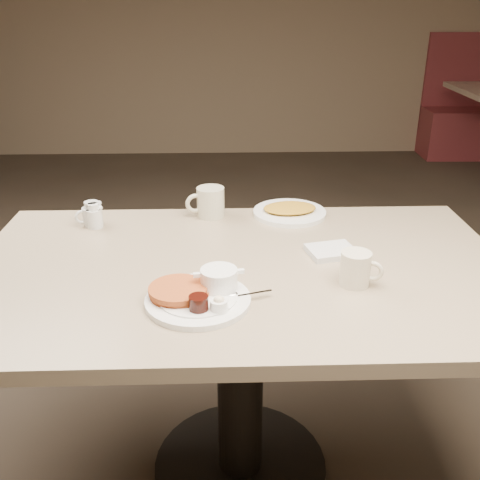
{
  "coord_description": "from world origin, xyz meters",
  "views": [
    {
      "loc": [
        -0.05,
        -1.36,
        1.43
      ],
      "look_at": [
        0.0,
        0.02,
        0.82
      ],
      "focal_mm": 41.33,
      "sensor_mm": 36.0,
      "label": 1
    }
  ],
  "objects_px": {
    "creamer_right": "(94,217)",
    "coffee_mug_far": "(210,202)",
    "hash_plate": "(290,211)",
    "diner_table": "(240,319)",
    "coffee_mug_near": "(356,268)",
    "creamer_left": "(92,215)",
    "main_plate": "(199,293)"
  },
  "relations": [
    {
      "from": "creamer_right",
      "to": "coffee_mug_near",
      "type": "bearing_deg",
      "value": -28.58
    },
    {
      "from": "coffee_mug_near",
      "to": "coffee_mug_far",
      "type": "height_order",
      "value": "coffee_mug_far"
    },
    {
      "from": "main_plate",
      "to": "creamer_right",
      "type": "distance_m",
      "value": 0.6
    },
    {
      "from": "creamer_left",
      "to": "creamer_right",
      "type": "height_order",
      "value": "same"
    },
    {
      "from": "coffee_mug_near",
      "to": "creamer_left",
      "type": "distance_m",
      "value": 0.87
    },
    {
      "from": "creamer_left",
      "to": "main_plate",
      "type": "bearing_deg",
      "value": -54.06
    },
    {
      "from": "diner_table",
      "to": "hash_plate",
      "type": "xyz_separation_m",
      "value": [
        0.18,
        0.38,
        0.18
      ]
    },
    {
      "from": "main_plate",
      "to": "coffee_mug_near",
      "type": "bearing_deg",
      "value": 10.41
    },
    {
      "from": "creamer_right",
      "to": "hash_plate",
      "type": "xyz_separation_m",
      "value": [
        0.64,
        0.09,
        -0.02
      ]
    },
    {
      "from": "main_plate",
      "to": "creamer_left",
      "type": "bearing_deg",
      "value": 125.94
    },
    {
      "from": "coffee_mug_near",
      "to": "coffee_mug_far",
      "type": "relative_size",
      "value": 0.85
    },
    {
      "from": "diner_table",
      "to": "creamer_right",
      "type": "height_order",
      "value": "creamer_right"
    },
    {
      "from": "coffee_mug_far",
      "to": "coffee_mug_near",
      "type": "bearing_deg",
      "value": -52.19
    },
    {
      "from": "creamer_right",
      "to": "hash_plate",
      "type": "height_order",
      "value": "creamer_right"
    },
    {
      "from": "creamer_right",
      "to": "hash_plate",
      "type": "distance_m",
      "value": 0.64
    },
    {
      "from": "diner_table",
      "to": "hash_plate",
      "type": "height_order",
      "value": "hash_plate"
    },
    {
      "from": "creamer_right",
      "to": "coffee_mug_far",
      "type": "bearing_deg",
      "value": 13.01
    },
    {
      "from": "diner_table",
      "to": "creamer_right",
      "type": "relative_size",
      "value": 18.75
    },
    {
      "from": "creamer_left",
      "to": "coffee_mug_near",
      "type": "bearing_deg",
      "value": -29.29
    },
    {
      "from": "coffee_mug_far",
      "to": "main_plate",
      "type": "bearing_deg",
      "value": -91.56
    },
    {
      "from": "coffee_mug_far",
      "to": "hash_plate",
      "type": "distance_m",
      "value": 0.27
    },
    {
      "from": "coffee_mug_near",
      "to": "hash_plate",
      "type": "distance_m",
      "value": 0.51
    },
    {
      "from": "diner_table",
      "to": "main_plate",
      "type": "bearing_deg",
      "value": -119.37
    },
    {
      "from": "coffee_mug_near",
      "to": "creamer_right",
      "type": "xyz_separation_m",
      "value": [
        -0.75,
        0.41,
        -0.01
      ]
    },
    {
      "from": "main_plate",
      "to": "diner_table",
      "type": "bearing_deg",
      "value": 60.63
    },
    {
      "from": "creamer_left",
      "to": "hash_plate",
      "type": "xyz_separation_m",
      "value": [
        0.65,
        0.07,
        -0.02
      ]
    },
    {
      "from": "coffee_mug_near",
      "to": "creamer_left",
      "type": "height_order",
      "value": "coffee_mug_near"
    },
    {
      "from": "coffee_mug_near",
      "to": "creamer_left",
      "type": "relative_size",
      "value": 1.34
    },
    {
      "from": "coffee_mug_far",
      "to": "hash_plate",
      "type": "xyz_separation_m",
      "value": [
        0.27,
        0.0,
        -0.04
      ]
    },
    {
      "from": "diner_table",
      "to": "creamer_right",
      "type": "bearing_deg",
      "value": 147.22
    },
    {
      "from": "diner_table",
      "to": "coffee_mug_near",
      "type": "distance_m",
      "value": 0.38
    },
    {
      "from": "creamer_left",
      "to": "creamer_right",
      "type": "distance_m",
      "value": 0.02
    }
  ]
}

